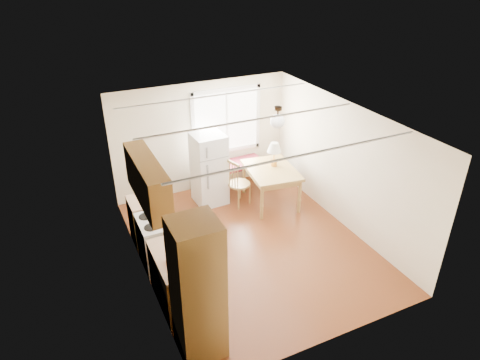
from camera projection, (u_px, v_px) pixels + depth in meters
room_shell at (252, 187)px, 7.50m from camera, size 4.60×5.60×2.62m
kitchen_run at (170, 251)px, 6.55m from camera, size 0.65×3.40×2.20m
window_unit at (226, 121)px, 9.56m from camera, size 1.64×0.05×1.51m
pendant_light at (277, 120)px, 7.62m from camera, size 0.26×0.26×0.40m
refrigerator at (209, 169)px, 9.14m from camera, size 0.68×0.69×1.58m
bench at (233, 166)px, 9.72m from camera, size 1.45×0.60×0.66m
dining_table at (271, 173)px, 9.13m from camera, size 1.14×1.42×0.82m
chair at (236, 180)px, 9.05m from camera, size 0.51×0.51×1.08m
table_lamp at (274, 149)px, 9.05m from camera, size 0.30×0.30×0.53m
coffee_maker at (183, 267)px, 5.90m from camera, size 0.23×0.28×0.40m
kettle at (169, 257)px, 6.20m from camera, size 0.10×0.10×0.20m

